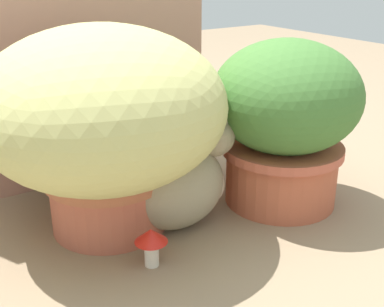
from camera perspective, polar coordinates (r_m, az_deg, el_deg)
ground_plane at (r=1.22m, az=-5.59°, el=-10.28°), size 6.00×6.00×0.00m
cardboard_backdrop at (r=1.48m, az=-14.35°, el=13.47°), size 0.91×0.03×0.90m
grass_planter at (r=1.20m, az=-10.15°, el=4.22°), size 0.59×0.59×0.51m
leafy_planter at (r=1.35m, az=10.58°, el=4.07°), size 0.40×0.40×0.45m
cat at (r=1.25m, az=-1.09°, el=-3.16°), size 0.37×0.17×0.32m
mushroom_ornament_red at (r=1.11m, az=-4.70°, el=-9.88°), size 0.07×0.07×0.09m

